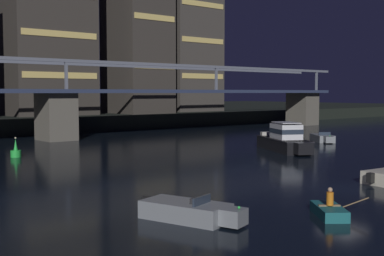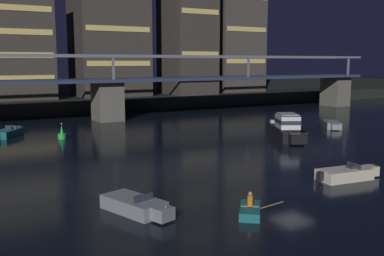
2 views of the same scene
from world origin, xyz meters
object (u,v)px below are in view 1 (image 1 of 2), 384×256
at_px(channel_buoy, 16,152).
at_px(dinghy_with_paddler, 329,211).
at_px(tower_central, 45,17).
at_px(speedboat_near_center, 323,138).
at_px(tower_east_low, 181,25).
at_px(river_bridge, 56,102).
at_px(cabin_cruiser_near_left, 285,140).
at_px(speedboat_near_right, 189,211).

distance_m(channel_buoy, dinghy_with_paddler, 30.26).
xyz_separation_m(tower_central, speedboat_near_center, (16.23, -39.20, -16.70)).
distance_m(tower_central, tower_east_low, 27.05).
bearing_deg(tower_east_low, river_bridge, -150.24).
height_order(tower_central, tower_east_low, tower_east_low).
relative_size(cabin_cruiser_near_left, dinghy_with_paddler, 3.33).
bearing_deg(cabin_cruiser_near_left, tower_east_low, 64.08).
height_order(river_bridge, dinghy_with_paddler, river_bridge).
height_order(river_bridge, speedboat_near_right, river_bridge).
bearing_deg(dinghy_with_paddler, cabin_cruiser_near_left, 44.98).
bearing_deg(tower_east_low, cabin_cruiser_near_left, -115.92).
relative_size(tower_east_low, channel_buoy, 18.29).
bearing_deg(cabin_cruiser_near_left, speedboat_near_right, -147.75).
distance_m(cabin_cruiser_near_left, channel_buoy, 24.78).
distance_m(tower_east_low, cabin_cruiser_near_left, 51.32).
bearing_deg(tower_east_low, dinghy_with_paddler, -122.61).
distance_m(tower_east_low, channel_buoy, 56.47).
xyz_separation_m(tower_central, speedboat_near_right, (-18.06, -57.55, -16.70)).
xyz_separation_m(speedboat_near_center, channel_buoy, (-32.29, 8.29, 0.06)).
height_order(tower_east_low, speedboat_near_center, tower_east_low).
bearing_deg(cabin_cruiser_near_left, tower_central, 97.85).
bearing_deg(channel_buoy, tower_central, 62.55).
bearing_deg(channel_buoy, speedboat_near_right, -94.31).
relative_size(river_bridge, channel_buoy, 54.98).
xyz_separation_m(speedboat_near_center, dinghy_with_paddler, (-28.92, -21.78, -0.14)).
bearing_deg(speedboat_near_right, tower_central, 72.57).
xyz_separation_m(river_bridge, channel_buoy, (-9.49, -12.78, -4.06)).
relative_size(cabin_cruiser_near_left, speedboat_near_right, 1.77).
height_order(tower_east_low, dinghy_with_paddler, tower_east_low).
relative_size(river_bridge, dinghy_with_paddler, 35.45).
bearing_deg(dinghy_with_paddler, river_bridge, 81.88).
relative_size(tower_east_low, speedboat_near_center, 6.82).
xyz_separation_m(speedboat_near_center, speedboat_near_right, (-34.30, -18.35, 0.00)).
distance_m(river_bridge, speedboat_near_right, 41.27).
bearing_deg(tower_central, tower_east_low, 2.26).
height_order(tower_east_low, channel_buoy, tower_east_low).
height_order(cabin_cruiser_near_left, dinghy_with_paddler, cabin_cruiser_near_left).
height_order(tower_east_low, cabin_cruiser_near_left, tower_east_low).
relative_size(speedboat_near_center, channel_buoy, 2.68).
xyz_separation_m(channel_buoy, dinghy_with_paddler, (3.37, -30.08, -0.20)).
bearing_deg(river_bridge, tower_central, 70.09).
bearing_deg(dinghy_with_paddler, speedboat_near_center, 36.99).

